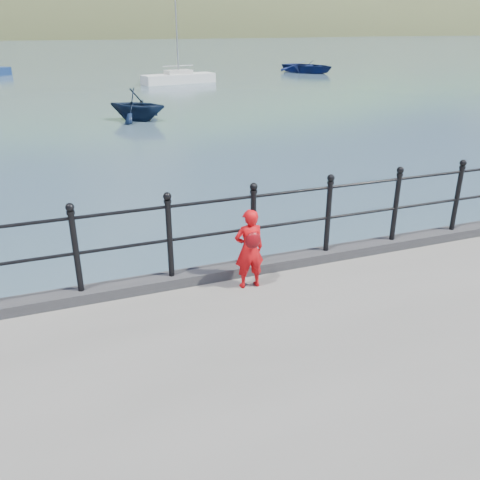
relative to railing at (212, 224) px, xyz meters
name	(u,v)px	position (x,y,z in m)	size (l,w,h in m)	color
ground	(212,332)	(0.00, 0.15, -1.82)	(600.00, 600.00, 0.00)	#2D4251
kerb	(214,273)	(0.00, 0.00, -0.75)	(60.00, 0.30, 0.15)	#28282B
railing	(212,224)	(0.00, 0.00, 0.00)	(18.11, 0.11, 1.20)	black
far_shore	(135,86)	(38.34, 239.56, -24.39)	(830.00, 200.00, 156.00)	#333A21
child	(249,249)	(0.38, -0.40, -0.26)	(0.42, 0.32, 1.12)	red
launch_blue	(308,67)	(21.82, 38.74, -1.27)	(3.80, 5.32, 1.10)	#121E50
launch_navy	(137,104)	(2.20, 18.78, -1.06)	(2.50, 2.89, 1.52)	black
sailboat_near	(179,79)	(8.11, 34.07, -1.48)	(5.93, 2.74, 7.95)	white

